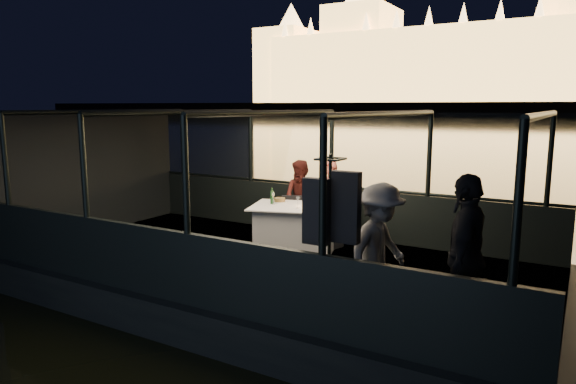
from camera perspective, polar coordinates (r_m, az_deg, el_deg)
The scene contains 28 objects.
river_water at distance 86.70m, azimuth 27.66°, elevation 6.54°, with size 500.00×500.00×0.00m, color black.
boat_hull at distance 8.24m, azimuth -1.42°, elevation -11.10°, with size 8.60×4.40×1.00m, color black.
boat_deck at distance 8.08m, azimuth -1.44°, elevation -7.92°, with size 8.00×4.00×0.04m, color black.
gunwale_port at distance 9.67m, azimuth 4.77°, elevation -2.15°, with size 8.00×0.08×0.90m, color black.
gunwale_starboard at distance 6.40m, azimuth -10.98°, elevation -8.40°, with size 8.00×0.08×0.90m, color black.
cabin_glass_port at distance 9.50m, azimuth 4.87°, elevation 4.66°, with size 8.00×0.02×1.40m, color #99B2B2, non-canonical shape.
cabin_glass_starboard at distance 6.15m, azimuth -11.32°, elevation 1.85°, with size 8.00×0.02×1.40m, color #99B2B2, non-canonical shape.
cabin_roof_glass at distance 7.71m, azimuth -1.51°, elevation 8.77°, with size 8.00×4.00×0.02m, color #99B2B2, non-canonical shape.
end_wall_fore at distance 10.46m, azimuth -20.50°, elevation 2.05°, with size 0.02×4.00×2.30m, color black, non-canonical shape.
end_wall_aft at distance 6.68m, azimuth 29.22°, elevation -2.50°, with size 0.02×4.00×2.30m, color black, non-canonical shape.
canopy_ribs at distance 7.81m, azimuth -1.47°, elevation 0.30°, with size 8.00×4.00×2.30m, color black, non-canonical shape.
embankment at distance 216.61m, azimuth 29.39°, elevation 7.82°, with size 400.00×140.00×6.00m, color #423D33.
dining_table_central at distance 8.59m, azimuth 0.83°, elevation -4.04°, with size 1.45×1.05×0.77m, color silver.
chair_port_left at distance 9.16m, azimuth -0.05°, elevation -2.77°, with size 0.37×0.37×0.80m, color black.
chair_port_right at distance 8.81m, azimuth 4.18°, elevation -3.29°, with size 0.45×0.45×0.97m, color black.
coat_stand at distance 5.73m, azimuth 4.61°, elevation -5.69°, with size 0.53×0.42×1.89m, color black, non-canonical shape.
person_woman_coral at distance 9.14m, azimuth 4.61°, elevation -0.91°, with size 0.52×0.35×1.46m, color #E76854.
person_man_maroon at distance 9.38m, azimuth 1.53°, elevation -0.61°, with size 0.69×0.54×1.43m, color #461713.
passenger_stripe at distance 5.95m, azimuth 10.09°, elevation -5.74°, with size 1.01×0.57×1.56m, color white.
passenger_dark at distance 5.66m, azimuth 19.11°, elevation -6.92°, with size 1.02×0.43×1.74m, color black.
wine_bottle at distance 8.66m, azimuth -1.79°, elevation -0.35°, with size 0.06×0.06×0.27m, color #153A18.
bread_basket at distance 8.82m, azimuth -0.94°, elevation -0.90°, with size 0.19×0.19×0.08m, color brown.
amber_candle at distance 8.46m, azimuth 2.36°, elevation -1.35°, with size 0.06×0.06×0.08m, color orange.
plate_near at distance 8.30m, azimuth 2.71°, elevation -1.80°, with size 0.25×0.25×0.02m, color silver.
plate_far at distance 8.82m, azimuth -0.89°, elevation -1.11°, with size 0.25×0.25×0.02m, color white.
wine_glass_white at distance 8.63m, azimuth -1.66°, elevation -0.77°, with size 0.07×0.07×0.19m, color silver, non-canonical shape.
wine_glass_red at distance 8.66m, azimuth 2.85°, elevation -0.73°, with size 0.06×0.06×0.17m, color white, non-canonical shape.
wine_glass_empty at distance 8.30m, azimuth 1.09°, elevation -1.17°, with size 0.06×0.06×0.18m, color silver, non-canonical shape.
Camera 1 is at (4.04, -6.56, 2.90)m, focal length 32.00 mm.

